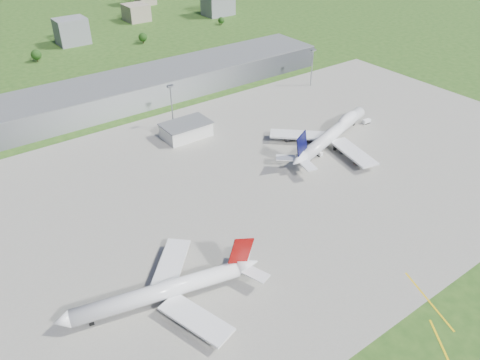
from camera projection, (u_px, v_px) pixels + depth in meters
ground at (132, 111)px, 293.45m from camera, size 1400.00×1400.00×0.00m
apron at (251, 184)px, 223.97m from camera, size 360.00×190.00×0.08m
terminal at (120, 92)px, 299.51m from camera, size 300.00×42.00×15.00m
ops_building at (186, 130)px, 262.40m from camera, size 26.00×16.00×8.00m
mast_center at (171, 99)px, 265.09m from camera, size 3.50×2.00×25.90m
mast_east at (312, 61)px, 319.63m from camera, size 3.50×2.00×25.90m
airliner_red_twin at (166, 291)px, 159.05m from camera, size 70.19×53.83×19.46m
airliner_blue_quad at (333, 133)px, 255.15m from camera, size 80.07×61.42×21.42m
tug_yellow at (179, 292)px, 164.41m from camera, size 3.44×2.23×1.66m
van_white_near at (318, 153)px, 246.01m from camera, size 2.34×4.67×2.36m
van_white_far at (366, 122)px, 277.85m from camera, size 5.16×2.67×2.60m
bldg_c at (72, 31)px, 405.61m from camera, size 26.00×20.00×22.00m
bldg_ce at (136, 13)px, 473.97m from camera, size 22.00×24.00×16.00m
bldg_e at (218, 1)px, 490.08m from camera, size 30.00×22.00×28.00m
tree_c at (36, 55)px, 368.29m from camera, size 8.10×8.10×9.90m
tree_e at (143, 37)px, 409.72m from camera, size 7.65×7.65×9.35m
tree_far_e at (221, 20)px, 461.64m from camera, size 6.30×6.30×7.70m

